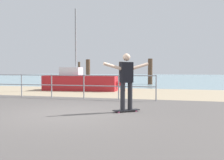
% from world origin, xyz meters
% --- Properties ---
extents(ground_plane, '(24.00, 10.00, 0.04)m').
position_xyz_m(ground_plane, '(0.00, -1.00, 0.00)').
color(ground_plane, '#514C49').
rests_on(ground_plane, ground).
extents(beach_strip, '(24.00, 6.00, 0.04)m').
position_xyz_m(beach_strip, '(0.00, 7.00, 0.00)').
color(beach_strip, tan).
rests_on(beach_strip, ground).
extents(sea_surface, '(72.00, 50.00, 0.04)m').
position_xyz_m(sea_surface, '(0.00, 35.00, 0.00)').
color(sea_surface, '#75939E').
rests_on(sea_surface, ground).
extents(railing_fence, '(9.24, 0.05, 1.05)m').
position_xyz_m(railing_fence, '(-2.43, 3.60, 0.69)').
color(railing_fence, gray).
rests_on(railing_fence, ground).
extents(sailboat, '(5.01, 1.69, 4.89)m').
position_xyz_m(sailboat, '(-2.54, 7.66, 0.52)').
color(sailboat, '#B21E23').
rests_on(sailboat, ground).
extents(skateboard, '(0.76, 0.65, 0.08)m').
position_xyz_m(skateboard, '(1.57, 0.72, 0.07)').
color(skateboard, black).
rests_on(skateboard, ground).
extents(skateboarder, '(1.20, 0.95, 1.65)m').
position_xyz_m(skateboarder, '(1.57, 0.72, 1.02)').
color(skateboarder, '#26262B').
rests_on(skateboarder, skateboard).
extents(groyne_post_0, '(0.24, 0.24, 2.08)m').
position_xyz_m(groyne_post_0, '(-7.25, 18.34, 1.04)').
color(groyne_post_0, '#513826').
rests_on(groyne_post_0, ground).
extents(groyne_post_1, '(0.36, 0.36, 2.15)m').
position_xyz_m(groyne_post_1, '(-4.63, 14.04, 1.07)').
color(groyne_post_1, '#513826').
rests_on(groyne_post_1, ground).
extents(groyne_post_2, '(0.38, 0.38, 1.96)m').
position_xyz_m(groyne_post_2, '(-2.01, 15.36, 0.98)').
color(groyne_post_2, '#513826').
rests_on(groyne_post_2, ground).
extents(groyne_post_3, '(0.38, 0.38, 2.19)m').
position_xyz_m(groyne_post_3, '(0.60, 15.01, 1.09)').
color(groyne_post_3, '#513826').
rests_on(groyne_post_3, ground).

